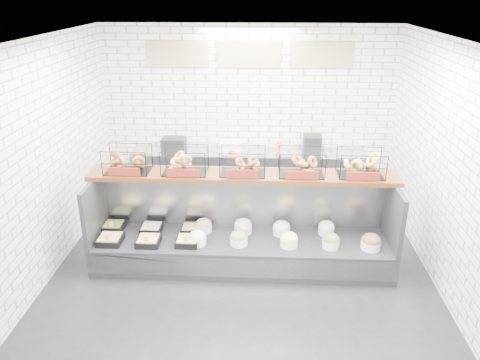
{
  "coord_description": "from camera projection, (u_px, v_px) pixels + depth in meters",
  "views": [
    {
      "loc": [
        0.25,
        -5.22,
        3.55
      ],
      "look_at": [
        -0.03,
        0.45,
        1.19
      ],
      "focal_mm": 35.0,
      "sensor_mm": 36.0,
      "label": 1
    }
  ],
  "objects": [
    {
      "name": "room_shell",
      "position": [
        243.0,
        113.0,
        5.96
      ],
      "size": [
        5.02,
        5.51,
        3.01
      ],
      "color": "white",
      "rests_on": "ground"
    },
    {
      "name": "prep_counter",
      "position": [
        247.0,
        175.0,
        8.25
      ],
      "size": [
        4.0,
        0.6,
        1.2
      ],
      "color": "#93969B",
      "rests_on": "ground"
    },
    {
      "name": "ground",
      "position": [
        241.0,
        276.0,
        6.19
      ],
      "size": [
        5.5,
        5.5,
        0.0
      ],
      "primitive_type": "plane",
      "color": "black",
      "rests_on": "ground"
    },
    {
      "name": "display_case",
      "position": [
        242.0,
        241.0,
        6.38
      ],
      "size": [
        4.0,
        0.9,
        1.2
      ],
      "color": "black",
      "rests_on": "ground"
    },
    {
      "name": "bagel_shelf",
      "position": [
        243.0,
        165.0,
        6.14
      ],
      "size": [
        4.1,
        0.5,
        0.4
      ],
      "color": "#401D0D",
      "rests_on": "display_case"
    }
  ]
}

